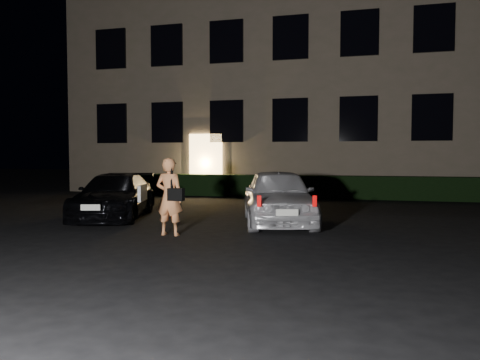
# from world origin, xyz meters

# --- Properties ---
(ground) EXTENTS (80.00, 80.00, 0.00)m
(ground) POSITION_xyz_m (0.00, 0.00, 0.00)
(ground) COLOR black
(ground) RESTS_ON ground
(building) EXTENTS (20.00, 8.11, 12.00)m
(building) POSITION_xyz_m (-0.00, 14.99, 6.00)
(building) COLOR #6E644F
(building) RESTS_ON ground
(hedge) EXTENTS (15.00, 0.70, 0.85)m
(hedge) POSITION_xyz_m (0.00, 10.50, 0.42)
(hedge) COLOR black
(hedge) RESTS_ON ground
(sedan) EXTENTS (2.58, 4.21, 1.14)m
(sedan) POSITION_xyz_m (-3.39, 3.40, 0.57)
(sedan) COLOR black
(sedan) RESTS_ON ground
(hatch) EXTENTS (2.52, 4.12, 1.31)m
(hatch) POSITION_xyz_m (0.86, 3.44, 0.65)
(hatch) COLOR silver
(hatch) RESTS_ON ground
(man) EXTENTS (0.64, 0.39, 1.56)m
(man) POSITION_xyz_m (-0.97, 1.30, 0.79)
(man) COLOR #F49557
(man) RESTS_ON ground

